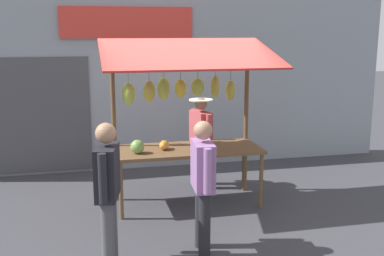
{
  "coord_description": "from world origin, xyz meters",
  "views": [
    {
      "loc": [
        1.48,
        6.72,
        2.64
      ],
      "look_at": [
        0.0,
        0.3,
        1.25
      ],
      "focal_mm": 44.16,
      "sensor_mm": 36.0,
      "label": 1
    }
  ],
  "objects_px": {
    "vendor_with_sunhat": "(201,135)",
    "shopper_with_shopping_bag": "(203,178)",
    "shopper_with_ponytail": "(108,185)",
    "market_stall": "(184,103)"
  },
  "relations": [
    {
      "from": "vendor_with_sunhat",
      "to": "shopper_with_shopping_bag",
      "type": "bearing_deg",
      "value": -25.72
    },
    {
      "from": "shopper_with_shopping_bag",
      "to": "shopper_with_ponytail",
      "type": "bearing_deg",
      "value": 99.9
    },
    {
      "from": "shopper_with_shopping_bag",
      "to": "shopper_with_ponytail",
      "type": "relative_size",
      "value": 0.97
    },
    {
      "from": "market_stall",
      "to": "vendor_with_sunhat",
      "type": "bearing_deg",
      "value": -122.45
    },
    {
      "from": "vendor_with_sunhat",
      "to": "shopper_with_ponytail",
      "type": "relative_size",
      "value": 0.92
    },
    {
      "from": "vendor_with_sunhat",
      "to": "shopper_with_shopping_bag",
      "type": "xyz_separation_m",
      "value": [
        0.56,
        2.36,
        0.03
      ]
    },
    {
      "from": "shopper_with_shopping_bag",
      "to": "shopper_with_ponytail",
      "type": "distance_m",
      "value": 1.11
    },
    {
      "from": "vendor_with_sunhat",
      "to": "shopper_with_shopping_bag",
      "type": "height_order",
      "value": "shopper_with_shopping_bag"
    },
    {
      "from": "shopper_with_shopping_bag",
      "to": "shopper_with_ponytail",
      "type": "xyz_separation_m",
      "value": [
        1.1,
        0.11,
        0.03
      ]
    },
    {
      "from": "market_stall",
      "to": "shopper_with_shopping_bag",
      "type": "bearing_deg",
      "value": 85.69
    }
  ]
}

